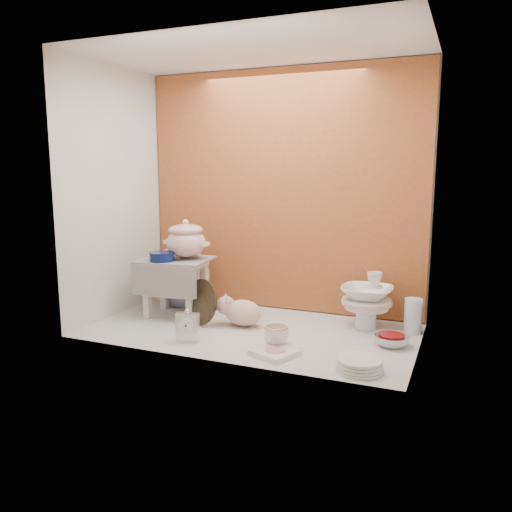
{
  "coord_description": "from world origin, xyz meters",
  "views": [
    {
      "loc": [
        1.1,
        -2.56,
        0.9
      ],
      "look_at": [
        0.02,
        0.02,
        0.42
      ],
      "focal_mm": 36.21,
      "sensor_mm": 36.0,
      "label": 1
    }
  ],
  "objects_px": {
    "mantel_clock": "(188,326)",
    "blue_white_vase": "(182,289)",
    "crystal_bowl": "(392,341)",
    "dinner_plate_stack": "(359,365)",
    "soup_tureen": "(186,239)",
    "floral_platter": "(179,276)",
    "gold_rim_teacup": "(276,335)",
    "step_stool": "(176,287)",
    "porcelain_tower": "(367,300)",
    "plush_pig": "(243,312)"
  },
  "relations": [
    {
      "from": "plush_pig",
      "to": "gold_rim_teacup",
      "type": "height_order",
      "value": "plush_pig"
    },
    {
      "from": "crystal_bowl",
      "to": "dinner_plate_stack",
      "type": "bearing_deg",
      "value": -102.29
    },
    {
      "from": "step_stool",
      "to": "mantel_clock",
      "type": "distance_m",
      "value": 0.52
    },
    {
      "from": "blue_white_vase",
      "to": "gold_rim_teacup",
      "type": "bearing_deg",
      "value": -30.79
    },
    {
      "from": "blue_white_vase",
      "to": "gold_rim_teacup",
      "type": "relative_size",
      "value": 1.76
    },
    {
      "from": "porcelain_tower",
      "to": "crystal_bowl",
      "type": "bearing_deg",
      "value": -54.34
    },
    {
      "from": "step_stool",
      "to": "plush_pig",
      "type": "distance_m",
      "value": 0.49
    },
    {
      "from": "soup_tureen",
      "to": "gold_rim_teacup",
      "type": "height_order",
      "value": "soup_tureen"
    },
    {
      "from": "step_stool",
      "to": "porcelain_tower",
      "type": "xyz_separation_m",
      "value": [
        1.13,
        0.19,
        -0.01
      ]
    },
    {
      "from": "blue_white_vase",
      "to": "dinner_plate_stack",
      "type": "bearing_deg",
      "value": -26.75
    },
    {
      "from": "floral_platter",
      "to": "dinner_plate_stack",
      "type": "xyz_separation_m",
      "value": [
        1.33,
        -0.67,
        -0.17
      ]
    },
    {
      "from": "soup_tureen",
      "to": "porcelain_tower",
      "type": "height_order",
      "value": "soup_tureen"
    },
    {
      "from": "step_stool",
      "to": "floral_platter",
      "type": "relative_size",
      "value": 1.02
    },
    {
      "from": "floral_platter",
      "to": "porcelain_tower",
      "type": "relative_size",
      "value": 1.22
    },
    {
      "from": "plush_pig",
      "to": "mantel_clock",
      "type": "bearing_deg",
      "value": -103.23
    },
    {
      "from": "blue_white_vase",
      "to": "crystal_bowl",
      "type": "relative_size",
      "value": 1.2
    },
    {
      "from": "soup_tureen",
      "to": "plush_pig",
      "type": "relative_size",
      "value": 1.01
    },
    {
      "from": "gold_rim_teacup",
      "to": "crystal_bowl",
      "type": "distance_m",
      "value": 0.59
    },
    {
      "from": "blue_white_vase",
      "to": "plush_pig",
      "type": "height_order",
      "value": "blue_white_vase"
    },
    {
      "from": "plush_pig",
      "to": "crystal_bowl",
      "type": "distance_m",
      "value": 0.84
    },
    {
      "from": "mantel_clock",
      "to": "dinner_plate_stack",
      "type": "bearing_deg",
      "value": -15.89
    },
    {
      "from": "dinner_plate_stack",
      "to": "gold_rim_teacup",
      "type": "bearing_deg",
      "value": 161.68
    },
    {
      "from": "plush_pig",
      "to": "floral_platter",
      "type": "bearing_deg",
      "value": 166.31
    },
    {
      "from": "step_stool",
      "to": "gold_rim_teacup",
      "type": "xyz_separation_m",
      "value": [
        0.77,
        -0.31,
        -0.11
      ]
    },
    {
      "from": "floral_platter",
      "to": "mantel_clock",
      "type": "relative_size",
      "value": 2.31
    },
    {
      "from": "mantel_clock",
      "to": "blue_white_vase",
      "type": "bearing_deg",
      "value": 110.19
    },
    {
      "from": "blue_white_vase",
      "to": "soup_tureen",
      "type": "bearing_deg",
      "value": -50.43
    },
    {
      "from": "mantel_clock",
      "to": "dinner_plate_stack",
      "type": "height_order",
      "value": "mantel_clock"
    },
    {
      "from": "step_stool",
      "to": "mantel_clock",
      "type": "bearing_deg",
      "value": -59.35
    },
    {
      "from": "blue_white_vase",
      "to": "porcelain_tower",
      "type": "distance_m",
      "value": 1.21
    },
    {
      "from": "floral_platter",
      "to": "blue_white_vase",
      "type": "height_order",
      "value": "floral_platter"
    },
    {
      "from": "blue_white_vase",
      "to": "plush_pig",
      "type": "xyz_separation_m",
      "value": [
        0.56,
        -0.26,
        -0.03
      ]
    },
    {
      "from": "gold_rim_teacup",
      "to": "mantel_clock",
      "type": "bearing_deg",
      "value": -167.35
    },
    {
      "from": "mantel_clock",
      "to": "dinner_plate_stack",
      "type": "xyz_separation_m",
      "value": [
        0.91,
        -0.05,
        -0.06
      ]
    },
    {
      "from": "step_stool",
      "to": "blue_white_vase",
      "type": "relative_size",
      "value": 1.87
    },
    {
      "from": "mantel_clock",
      "to": "floral_platter",
      "type": "bearing_deg",
      "value": 111.1
    },
    {
      "from": "soup_tureen",
      "to": "dinner_plate_stack",
      "type": "height_order",
      "value": "soup_tureen"
    },
    {
      "from": "soup_tureen",
      "to": "crystal_bowl",
      "type": "bearing_deg",
      "value": -4.31
    },
    {
      "from": "floral_platter",
      "to": "gold_rim_teacup",
      "type": "relative_size",
      "value": 3.22
    },
    {
      "from": "floral_platter",
      "to": "dinner_plate_stack",
      "type": "bearing_deg",
      "value": -26.73
    },
    {
      "from": "step_stool",
      "to": "porcelain_tower",
      "type": "distance_m",
      "value": 1.15
    },
    {
      "from": "floral_platter",
      "to": "porcelain_tower",
      "type": "height_order",
      "value": "floral_platter"
    },
    {
      "from": "soup_tureen",
      "to": "porcelain_tower",
      "type": "distance_m",
      "value": 1.13
    },
    {
      "from": "step_stool",
      "to": "floral_platter",
      "type": "height_order",
      "value": "floral_platter"
    },
    {
      "from": "step_stool",
      "to": "mantel_clock",
      "type": "relative_size",
      "value": 2.36
    },
    {
      "from": "step_stool",
      "to": "dinner_plate_stack",
      "type": "height_order",
      "value": "step_stool"
    },
    {
      "from": "step_stool",
      "to": "crystal_bowl",
      "type": "relative_size",
      "value": 2.25
    },
    {
      "from": "floral_platter",
      "to": "blue_white_vase",
      "type": "relative_size",
      "value": 1.83
    },
    {
      "from": "soup_tureen",
      "to": "dinner_plate_stack",
      "type": "xyz_separation_m",
      "value": [
        1.16,
        -0.49,
        -0.44
      ]
    },
    {
      "from": "soup_tureen",
      "to": "dinner_plate_stack",
      "type": "distance_m",
      "value": 1.34
    }
  ]
}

